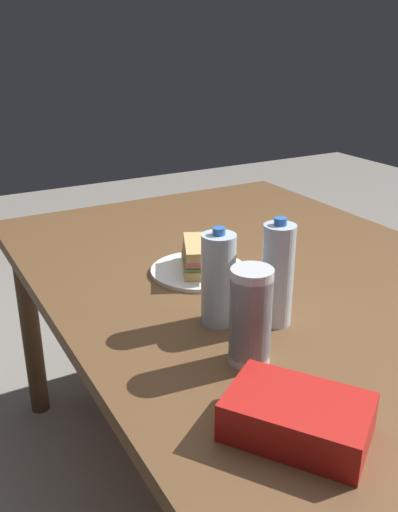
{
  "coord_description": "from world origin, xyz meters",
  "views": [
    {
      "loc": [
        1.14,
        -0.84,
        1.39
      ],
      "look_at": [
        -0.08,
        -0.16,
        0.82
      ],
      "focal_mm": 38.87,
      "sensor_mm": 36.0,
      "label": 1
    }
  ],
  "objects_px": {
    "plastic_cup_stack": "(251,317)",
    "chip_bag": "(297,417)",
    "dining_table": "(262,297)",
    "paper_plate": "(199,271)",
    "sandwich": "(200,256)",
    "water_bottle_spare": "(218,279)",
    "water_bottle_tall": "(277,275)"
  },
  "relations": [
    {
      "from": "sandwich",
      "to": "water_bottle_spare",
      "type": "xyz_separation_m",
      "value": [
        0.26,
        -0.1,
        0.05
      ]
    },
    {
      "from": "sandwich",
      "to": "water_bottle_spare",
      "type": "bearing_deg",
      "value": -20.72
    },
    {
      "from": "dining_table",
      "to": "water_bottle_spare",
      "type": "height_order",
      "value": "water_bottle_spare"
    },
    {
      "from": "plastic_cup_stack",
      "to": "chip_bag",
      "type": "bearing_deg",
      "value": -13.89
    },
    {
      "from": "paper_plate",
      "to": "water_bottle_spare",
      "type": "distance_m",
      "value": 0.3
    },
    {
      "from": "paper_plate",
      "to": "chip_bag",
      "type": "bearing_deg",
      "value": -15.51
    },
    {
      "from": "dining_table",
      "to": "chip_bag",
      "type": "height_order",
      "value": "chip_bag"
    },
    {
      "from": "water_bottle_spare",
      "to": "chip_bag",
      "type": "bearing_deg",
      "value": -12.08
    },
    {
      "from": "paper_plate",
      "to": "water_bottle_spare",
      "type": "relative_size",
      "value": 1.17
    },
    {
      "from": "dining_table",
      "to": "sandwich",
      "type": "distance_m",
      "value": 0.22
    },
    {
      "from": "chip_bag",
      "to": "water_bottle_spare",
      "type": "relative_size",
      "value": 1.01
    },
    {
      "from": "water_bottle_tall",
      "to": "plastic_cup_stack",
      "type": "height_order",
      "value": "water_bottle_tall"
    },
    {
      "from": "dining_table",
      "to": "chip_bag",
      "type": "relative_size",
      "value": 7.18
    },
    {
      "from": "chip_bag",
      "to": "water_bottle_tall",
      "type": "relative_size",
      "value": 0.91
    },
    {
      "from": "paper_plate",
      "to": "chip_bag",
      "type": "xyz_separation_m",
      "value": [
        0.66,
        -0.18,
        0.03
      ]
    },
    {
      "from": "dining_table",
      "to": "water_bottle_tall",
      "type": "bearing_deg",
      "value": -30.11
    },
    {
      "from": "dining_table",
      "to": "water_bottle_tall",
      "type": "height_order",
      "value": "water_bottle_tall"
    },
    {
      "from": "chip_bag",
      "to": "water_bottle_spare",
      "type": "xyz_separation_m",
      "value": [
        -0.39,
        0.08,
        0.07
      ]
    },
    {
      "from": "water_bottle_tall",
      "to": "paper_plate",
      "type": "bearing_deg",
      "value": -177.39
    },
    {
      "from": "dining_table",
      "to": "paper_plate",
      "type": "relative_size",
      "value": 6.19
    },
    {
      "from": "paper_plate",
      "to": "dining_table",
      "type": "bearing_deg",
      "value": 63.53
    },
    {
      "from": "sandwich",
      "to": "plastic_cup_stack",
      "type": "height_order",
      "value": "plastic_cup_stack"
    },
    {
      "from": "paper_plate",
      "to": "water_bottle_tall",
      "type": "height_order",
      "value": "water_bottle_tall"
    },
    {
      "from": "chip_bag",
      "to": "paper_plate",
      "type": "bearing_deg",
      "value": 129.73
    },
    {
      "from": "dining_table",
      "to": "water_bottle_spare",
      "type": "relative_size",
      "value": 7.22
    },
    {
      "from": "dining_table",
      "to": "plastic_cup_stack",
      "type": "relative_size",
      "value": 8.14
    },
    {
      "from": "sandwich",
      "to": "chip_bag",
      "type": "xyz_separation_m",
      "value": [
        0.65,
        -0.18,
        -0.02
      ]
    },
    {
      "from": "sandwich",
      "to": "water_bottle_tall",
      "type": "height_order",
      "value": "water_bottle_tall"
    },
    {
      "from": "sandwich",
      "to": "plastic_cup_stack",
      "type": "bearing_deg",
      "value": -16.48
    },
    {
      "from": "paper_plate",
      "to": "plastic_cup_stack",
      "type": "relative_size",
      "value": 1.32
    },
    {
      "from": "sandwich",
      "to": "chip_bag",
      "type": "height_order",
      "value": "sandwich"
    },
    {
      "from": "water_bottle_spare",
      "to": "water_bottle_tall",
      "type": "bearing_deg",
      "value": 59.85
    }
  ]
}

